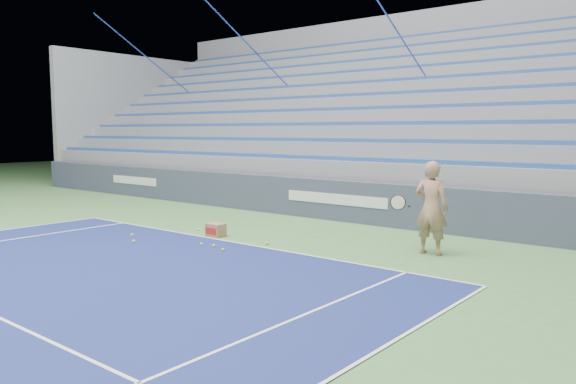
{
  "coord_description": "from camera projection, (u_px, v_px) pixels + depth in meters",
  "views": [
    {
      "loc": [
        8.49,
        3.3,
        2.43
      ],
      "look_at": [
        1.08,
        12.38,
        1.15
      ],
      "focal_mm": 35.0,
      "sensor_mm": 36.0,
      "label": 1
    }
  ],
  "objects": [
    {
      "name": "tennis_ball_4",
      "position": [
        223.0,
        250.0,
        11.35
      ],
      "size": [
        0.07,
        0.07,
        0.07
      ],
      "primitive_type": "sphere",
      "color": "#D5F131",
      "rests_on": "ground"
    },
    {
      "name": "bleachers",
      "position": [
        432.0,
        133.0,
        19.44
      ],
      "size": [
        31.0,
        9.15,
        7.3
      ],
      "color": "gray",
      "rests_on": "ground"
    },
    {
      "name": "tennis_ball_2",
      "position": [
        267.0,
        243.0,
        12.02
      ],
      "size": [
        0.07,
        0.07,
        0.07
      ],
      "primitive_type": "sphere",
      "color": "#D5F131",
      "rests_on": "ground"
    },
    {
      "name": "tennis_ball_0",
      "position": [
        214.0,
        246.0,
        11.75
      ],
      "size": [
        0.07,
        0.07,
        0.07
      ],
      "primitive_type": "sphere",
      "color": "#D5F131",
      "rests_on": "ground"
    },
    {
      "name": "tennis_ball_3",
      "position": [
        134.0,
        241.0,
        12.24
      ],
      "size": [
        0.07,
        0.07,
        0.07
      ],
      "primitive_type": "sphere",
      "color": "#D5F131",
      "rests_on": "ground"
    },
    {
      "name": "tennis_ball_5",
      "position": [
        202.0,
        244.0,
        11.92
      ],
      "size": [
        0.07,
        0.07,
        0.07
      ],
      "primitive_type": "sphere",
      "color": "#D5F131",
      "rests_on": "ground"
    },
    {
      "name": "tennis_ball_1",
      "position": [
        132.0,
        235.0,
        12.97
      ],
      "size": [
        0.07,
        0.07,
        0.07
      ],
      "primitive_type": "sphere",
      "color": "#D5F131",
      "rests_on": "ground"
    },
    {
      "name": "tennis_player",
      "position": [
        431.0,
        208.0,
        11.0
      ],
      "size": [
        0.95,
        0.86,
        1.85
      ],
      "color": "tan",
      "rests_on": "ground"
    },
    {
      "name": "ball_box",
      "position": [
        216.0,
        230.0,
        12.94
      ],
      "size": [
        0.42,
        0.33,
        0.3
      ],
      "color": "#996C4A",
      "rests_on": "ground"
    },
    {
      "name": "sponsor_barrier",
      "position": [
        339.0,
        200.0,
        15.23
      ],
      "size": [
        30.0,
        0.32,
        1.1
      ],
      "color": "#383F56",
      "rests_on": "ground"
    },
    {
      "name": "tennis_ball_6",
      "position": [
        199.0,
        230.0,
        13.68
      ],
      "size": [
        0.07,
        0.07,
        0.07
      ],
      "primitive_type": "sphere",
      "color": "#D5F131",
      "rests_on": "ground"
    }
  ]
}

